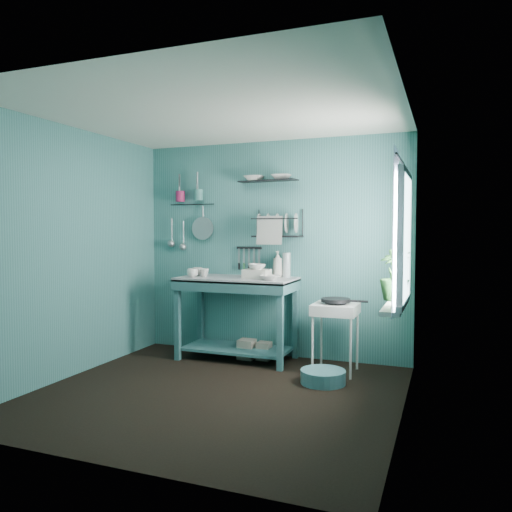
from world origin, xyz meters
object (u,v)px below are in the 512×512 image
(floor_basin, at_px, (323,377))
(potted_plant, at_px, (395,274))
(water_bottle, at_px, (287,265))
(storage_tin_large, at_px, (247,349))
(soap_bottle, at_px, (278,264))
(hotplate_stand, at_px, (335,338))
(work_counter, at_px, (237,318))
(wash_tub, at_px, (257,274))
(storage_tin_small, at_px, (264,351))
(colander, at_px, (203,228))
(mug_left, at_px, (192,273))
(mug_right, at_px, (197,272))
(frying_pan, at_px, (336,300))
(mug_mid, at_px, (204,273))
(utensil_cup_teal, at_px, (199,195))
(utensil_cup_magenta, at_px, (180,196))
(dish_rack, at_px, (277,223))

(floor_basin, bearing_deg, potted_plant, 4.15)
(water_bottle, height_order, storage_tin_large, water_bottle)
(soap_bottle, bearing_deg, hotplate_stand, -23.86)
(work_counter, xyz_separation_m, wash_tub, (0.25, -0.02, 0.52))
(work_counter, relative_size, hotplate_stand, 1.85)
(storage_tin_large, distance_m, storage_tin_small, 0.20)
(colander, bearing_deg, potted_plant, -18.21)
(mug_left, xyz_separation_m, colander, (-0.09, 0.44, 0.51))
(mug_right, height_order, frying_pan, mug_right)
(floor_basin, bearing_deg, colander, 154.29)
(wash_tub, height_order, storage_tin_large, wash_tub)
(potted_plant, bearing_deg, soap_bottle, 152.83)
(water_bottle, bearing_deg, wash_tub, -138.37)
(colander, bearing_deg, work_counter, -25.81)
(soap_bottle, relative_size, floor_basin, 0.69)
(potted_plant, bearing_deg, mug_mid, 168.56)
(mug_left, relative_size, frying_pan, 0.41)
(frying_pan, distance_m, storage_tin_small, 1.10)
(mug_mid, xyz_separation_m, storage_tin_small, (0.68, 0.14, -0.88))
(soap_bottle, height_order, utensil_cup_teal, utensil_cup_teal)
(utensil_cup_magenta, distance_m, storage_tin_large, 2.03)
(wash_tub, height_order, soap_bottle, soap_bottle)
(hotplate_stand, distance_m, storage_tin_small, 0.92)
(frying_pan, height_order, floor_basin, frying_pan)
(frying_pan, xyz_separation_m, utensil_cup_magenta, (-2.02, 0.37, 1.13))
(utensil_cup_magenta, xyz_separation_m, colander, (0.29, 0.03, -0.39))
(soap_bottle, relative_size, hotplate_stand, 0.42)
(dish_rack, relative_size, potted_plant, 1.16)
(hotplate_stand, xyz_separation_m, utensil_cup_magenta, (-2.02, 0.37, 1.53))
(mug_right, distance_m, potted_plant, 2.33)
(wash_tub, distance_m, soap_bottle, 0.30)
(utensil_cup_magenta, bearing_deg, utensil_cup_teal, 0.00)
(work_counter, xyz_separation_m, colander, (-0.57, 0.28, 1.02))
(colander, height_order, storage_tin_small, colander)
(work_counter, height_order, mug_right, mug_right)
(utensil_cup_magenta, distance_m, colander, 0.49)
(dish_rack, bearing_deg, work_counter, -148.00)
(mug_right, relative_size, utensil_cup_teal, 0.95)
(storage_tin_large, bearing_deg, frying_pan, -9.48)
(wash_tub, distance_m, utensil_cup_teal, 1.28)
(colander, bearing_deg, utensil_cup_magenta, -174.08)
(soap_bottle, height_order, floor_basin, soap_bottle)
(work_counter, distance_m, colander, 1.20)
(utensil_cup_teal, xyz_separation_m, storage_tin_large, (0.71, -0.20, -1.79))
(dish_rack, bearing_deg, hotplate_stand, -16.73)
(soap_bottle, distance_m, storage_tin_small, 1.00)
(utensil_cup_magenta, relative_size, storage_tin_small, 0.65)
(soap_bottle, distance_m, frying_pan, 0.87)
(water_bottle, xyz_separation_m, storage_tin_large, (-0.42, -0.17, -0.96))
(floor_basin, bearing_deg, wash_tub, 149.30)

